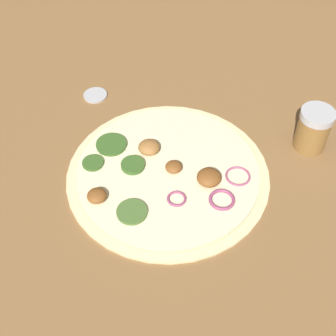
# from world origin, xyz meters

# --- Properties ---
(ground_plane) EXTENTS (3.00, 3.00, 0.00)m
(ground_plane) POSITION_xyz_m (0.00, 0.00, 0.00)
(ground_plane) COLOR brown
(pizza) EXTENTS (0.32, 0.32, 0.03)m
(pizza) POSITION_xyz_m (-0.00, -0.00, 0.01)
(pizza) COLOR beige
(pizza) RESTS_ON ground_plane
(spice_jar) EXTENTS (0.05, 0.05, 0.07)m
(spice_jar) POSITION_xyz_m (0.24, 0.01, 0.04)
(spice_jar) COLOR olive
(spice_jar) RESTS_ON ground_plane
(loose_cap) EXTENTS (0.04, 0.04, 0.01)m
(loose_cap) POSITION_xyz_m (-0.09, 0.22, 0.00)
(loose_cap) COLOR #B2B2B7
(loose_cap) RESTS_ON ground_plane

